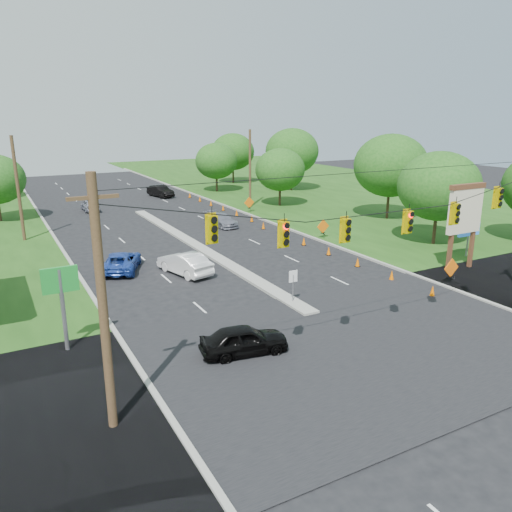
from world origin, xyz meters
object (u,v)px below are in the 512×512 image
black_sedan (244,340)px  white_sedan (185,263)px  pylon_sign (465,214)px  blue_pickup (121,261)px

black_sedan → white_sedan: white_sedan is taller
pylon_sign → blue_pickup: pylon_sign is taller
black_sedan → white_sedan: (1.85, 12.62, 0.08)m
black_sedan → white_sedan: bearing=0.7°
pylon_sign → blue_pickup: size_ratio=1.26×
blue_pickup → black_sedan: bearing=120.2°
pylon_sign → black_sedan: size_ratio=1.50×
pylon_sign → blue_pickup: 24.37m
white_sedan → black_sedan: bearing=67.0°
pylon_sign → blue_pickup: bearing=152.8°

